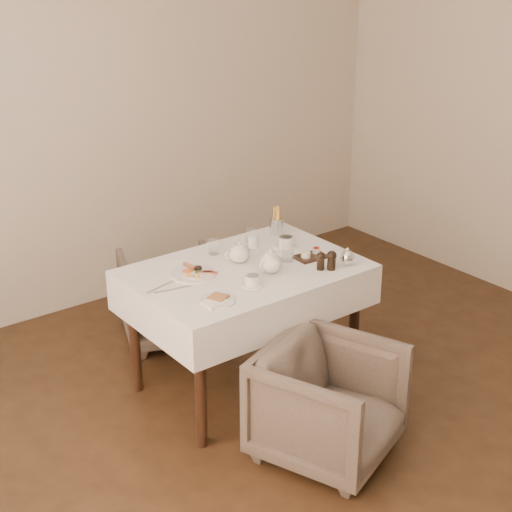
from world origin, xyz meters
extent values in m
plane|color=black|center=(0.00, 0.00, 0.00)|extent=(5.00, 5.00, 0.00)
plane|color=beige|center=(0.00, 2.50, 1.45)|extent=(4.50, 0.00, 4.50)
cube|color=black|center=(-0.11, 0.91, 0.72)|extent=(1.20, 0.80, 0.04)
cube|color=white|center=(-0.11, 0.91, 0.64)|extent=(1.28, 0.88, 0.23)
cylinder|color=black|center=(-0.65, 1.25, 0.35)|extent=(0.06, 0.06, 0.70)
cylinder|color=black|center=(0.43, 1.25, 0.35)|extent=(0.06, 0.06, 0.70)
cylinder|color=black|center=(-0.65, 0.57, 0.35)|extent=(0.06, 0.06, 0.70)
cylinder|color=black|center=(0.43, 0.57, 0.35)|extent=(0.06, 0.06, 0.70)
imported|color=#4F443A|center=(-0.17, 0.13, 0.30)|extent=(0.83, 0.84, 0.60)
imported|color=#4F443A|center=(-0.14, 1.70, 0.28)|extent=(0.79, 0.80, 0.57)
cylinder|color=white|center=(-0.39, 1.01, 0.76)|extent=(0.25, 0.25, 0.01)
ellipsoid|color=#CF5F25|center=(-0.40, 1.05, 0.77)|extent=(0.06, 0.06, 0.02)
cylinder|color=brown|center=(-0.36, 1.09, 0.77)|extent=(0.04, 0.09, 0.02)
cylinder|color=black|center=(-0.34, 1.04, 0.77)|extent=(0.05, 0.05, 0.01)
cube|color=maroon|center=(-0.32, 0.97, 0.77)|extent=(0.08, 0.08, 0.01)
ellipsoid|color=#264C19|center=(-0.36, 1.01, 0.77)|extent=(0.05, 0.04, 0.02)
cylinder|color=white|center=(-0.47, 0.66, 0.76)|extent=(0.18, 0.18, 0.01)
cube|color=brown|center=(-0.46, 0.67, 0.77)|extent=(0.12, 0.12, 0.01)
cube|color=white|center=(-0.50, 0.64, 0.77)|extent=(0.13, 0.10, 0.02)
cylinder|color=white|center=(0.12, 1.13, 0.79)|extent=(0.07, 0.07, 0.07)
cylinder|color=white|center=(-0.22, 0.70, 0.76)|extent=(0.12, 0.12, 0.01)
cylinder|color=white|center=(-0.22, 0.70, 0.79)|extent=(0.08, 0.08, 0.05)
cylinder|color=olive|center=(-0.22, 0.70, 0.81)|extent=(0.07, 0.07, 0.00)
cylinder|color=white|center=(0.27, 1.01, 0.76)|extent=(0.14, 0.14, 0.01)
cylinder|color=white|center=(0.27, 1.01, 0.79)|extent=(0.10, 0.10, 0.06)
cylinder|color=olive|center=(0.27, 1.01, 0.82)|extent=(0.08, 0.08, 0.00)
cylinder|color=silver|center=(-0.13, 1.19, 0.80)|extent=(0.08, 0.08, 0.09)
cylinder|color=silver|center=(0.15, 0.85, 0.80)|extent=(0.09, 0.09, 0.10)
cylinder|color=silver|center=(0.16, 1.22, 0.80)|extent=(0.06, 0.06, 0.09)
cube|color=black|center=(0.28, 0.80, 0.76)|extent=(0.19, 0.13, 0.02)
cylinder|color=white|center=(0.24, 0.80, 0.79)|extent=(0.06, 0.06, 0.03)
cylinder|color=maroon|center=(0.33, 0.81, 0.79)|extent=(0.04, 0.04, 0.03)
cylinder|color=silver|center=(0.37, 1.22, 0.81)|extent=(0.08, 0.08, 0.10)
cube|color=silver|center=(-0.62, 0.98, 0.76)|extent=(0.20, 0.07, 0.00)
cube|color=silver|center=(-0.58, 0.91, 0.76)|extent=(0.21, 0.06, 0.00)
camera|label=1|loc=(-2.50, -2.31, 2.51)|focal=55.00mm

